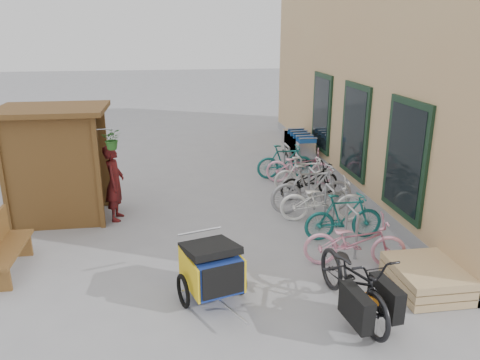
{
  "coord_description": "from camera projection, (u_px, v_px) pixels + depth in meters",
  "views": [
    {
      "loc": [
        -0.83,
        -7.34,
        3.92
      ],
      "look_at": [
        0.5,
        1.5,
        1.0
      ],
      "focal_mm": 35.0,
      "sensor_mm": 36.0,
      "label": 1
    }
  ],
  "objects": [
    {
      "name": "ground",
      "position": [
        225.0,
        261.0,
        8.23
      ],
      "size": [
        80.0,
        80.0,
        0.0
      ],
      "primitive_type": "plane",
      "color": "gray"
    },
    {
      "name": "bike_5",
      "position": [
        305.0,
        175.0,
        11.54
      ],
      "size": [
        1.56,
        0.55,
        0.92
      ],
      "primitive_type": "imported",
      "rotation": [
        0.0,
        0.0,
        1.49
      ],
      "color": "white",
      "rests_on": "ground"
    },
    {
      "name": "person_kiosk",
      "position": [
        115.0,
        183.0,
        9.82
      ],
      "size": [
        0.44,
        0.63,
        1.63
      ],
      "primitive_type": "imported",
      "rotation": [
        0.0,
        0.0,
        1.48
      ],
      "color": "maroon",
      "rests_on": "ground"
    },
    {
      "name": "bike_rack",
      "position": [
        312.0,
        184.0,
        10.65
      ],
      "size": [
        0.05,
        5.35,
        0.86
      ],
      "color": "#A5A8AD",
      "rests_on": "ground"
    },
    {
      "name": "bike_2",
      "position": [
        322.0,
        200.0,
        9.82
      ],
      "size": [
        1.86,
        0.89,
        0.94
      ],
      "primitive_type": "imported",
      "rotation": [
        0.0,
        0.0,
        1.42
      ],
      "color": "white",
      "rests_on": "ground"
    },
    {
      "name": "bike_4",
      "position": [
        309.0,
        180.0,
        11.25
      ],
      "size": [
        1.69,
        0.98,
        0.84
      ],
      "primitive_type": "imported",
      "rotation": [
        0.0,
        0.0,
        1.85
      ],
      "color": "black",
      "rests_on": "ground"
    },
    {
      "name": "pallet_stack",
      "position": [
        426.0,
        278.0,
        7.27
      ],
      "size": [
        1.0,
        1.2,
        0.4
      ],
      "color": "tan",
      "rests_on": "ground"
    },
    {
      "name": "building",
      "position": [
        448.0,
        45.0,
        12.29
      ],
      "size": [
        6.07,
        13.0,
        7.0
      ],
      "color": "tan",
      "rests_on": "ground"
    },
    {
      "name": "bike_1",
      "position": [
        344.0,
        217.0,
        8.96
      ],
      "size": [
        1.55,
        0.44,
        0.93
      ],
      "primitive_type": "imported",
      "rotation": [
        0.0,
        0.0,
        1.57
      ],
      "color": "#1A6865",
      "rests_on": "ground"
    },
    {
      "name": "bike_3",
      "position": [
        312.0,
        189.0,
        10.25
      ],
      "size": [
        1.85,
        0.53,
        1.11
      ],
      "primitive_type": "imported",
      "rotation": [
        0.0,
        0.0,
        1.58
      ],
      "color": "#9A999E",
      "rests_on": "ground"
    },
    {
      "name": "bike_0",
      "position": [
        355.0,
        241.0,
        7.96
      ],
      "size": [
        1.82,
        0.98,
        0.91
      ],
      "primitive_type": "imported",
      "rotation": [
        0.0,
        0.0,
        1.34
      ],
      "color": "pink",
      "rests_on": "ground"
    },
    {
      "name": "shopping_carts",
      "position": [
        298.0,
        143.0,
        14.32
      ],
      "size": [
        0.54,
        2.13,
        0.96
      ],
      "color": "silver",
      "rests_on": "ground"
    },
    {
      "name": "bike_7",
      "position": [
        285.0,
        162.0,
        12.65
      ],
      "size": [
        1.56,
        0.46,
        0.94
      ],
      "primitive_type": "imported",
      "rotation": [
        0.0,
        0.0,
        1.56
      ],
      "color": "#1A6865",
      "rests_on": "ground"
    },
    {
      "name": "child_trailer",
      "position": [
        211.0,
        267.0,
        6.94
      ],
      "size": [
        1.07,
        1.67,
        0.96
      ],
      "rotation": [
        0.0,
        0.0,
        0.28
      ],
      "color": "#1B3F97",
      "rests_on": "ground"
    },
    {
      "name": "cargo_bike",
      "position": [
        355.0,
        281.0,
        6.61
      ],
      "size": [
        0.92,
        2.04,
        1.03
      ],
      "rotation": [
        0.0,
        0.0,
        0.12
      ],
      "color": "black",
      "rests_on": "ground"
    },
    {
      "name": "bike_6",
      "position": [
        299.0,
        166.0,
        12.24
      ],
      "size": [
        1.85,
        1.12,
        0.92
      ],
      "primitive_type": "imported",
      "rotation": [
        0.0,
        0.0,
        1.26
      ],
      "color": "pink",
      "rests_on": "ground"
    },
    {
      "name": "kiosk",
      "position": [
        52.0,
        149.0,
        9.61
      ],
      "size": [
        2.49,
        1.65,
        2.4
      ],
      "color": "brown",
      "rests_on": "ground"
    },
    {
      "name": "bench",
      "position": [
        2.0,
        246.0,
        7.7
      ],
      "size": [
        0.46,
        1.51,
        0.96
      ],
      "rotation": [
        0.0,
        0.0,
        0.0
      ],
      "color": "brown",
      "rests_on": "ground"
    }
  ]
}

